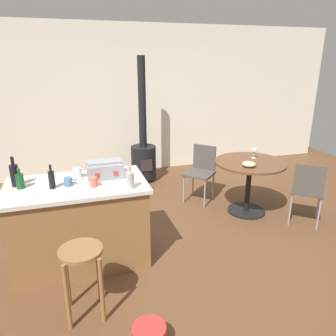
% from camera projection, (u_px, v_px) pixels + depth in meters
% --- Properties ---
extents(ground_plane, '(8.80, 8.80, 0.00)m').
position_uv_depth(ground_plane, '(190.00, 238.00, 3.90)').
color(ground_plane, brown).
extents(back_wall, '(8.00, 0.10, 2.70)m').
position_uv_depth(back_wall, '(139.00, 101.00, 5.96)').
color(back_wall, silver).
rests_on(back_wall, ground_plane).
extents(kitchen_island, '(1.40, 0.81, 0.89)m').
position_uv_depth(kitchen_island, '(80.00, 223.00, 3.35)').
color(kitchen_island, olive).
rests_on(kitchen_island, ground_plane).
extents(wooden_stool, '(0.36, 0.36, 0.64)m').
position_uv_depth(wooden_stool, '(82.00, 266.00, 2.60)').
color(wooden_stool, olive).
rests_on(wooden_stool, ground_plane).
extents(dining_table, '(0.96, 0.96, 0.76)m').
position_uv_depth(dining_table, '(249.00, 174.00, 4.41)').
color(dining_table, black).
rests_on(dining_table, ground_plane).
extents(folding_chair_near, '(0.56, 0.56, 0.86)m').
position_uv_depth(folding_chair_near, '(308.00, 189.00, 4.08)').
color(folding_chair_near, '#47423D').
rests_on(folding_chair_near, ground_plane).
extents(folding_chair_far, '(0.57, 0.57, 0.85)m').
position_uv_depth(folding_chair_far, '(201.00, 169.00, 4.83)').
color(folding_chair_far, '#47423D').
rests_on(folding_chair_far, ground_plane).
extents(wood_stove, '(0.44, 0.45, 2.14)m').
position_uv_depth(wood_stove, '(143.00, 153.00, 5.62)').
color(wood_stove, black).
rests_on(wood_stove, ground_plane).
extents(toolbox, '(0.37, 0.29, 0.18)m').
position_uv_depth(toolbox, '(105.00, 169.00, 3.38)').
color(toolbox, gray).
rests_on(toolbox, kitchen_island).
extents(bottle_0, '(0.08, 0.08, 0.20)m').
position_uv_depth(bottle_0, '(20.00, 181.00, 3.07)').
color(bottle_0, '#194C23').
rests_on(bottle_0, kitchen_island).
extents(bottle_1, '(0.06, 0.06, 0.24)m').
position_uv_depth(bottle_1, '(52.00, 179.00, 3.07)').
color(bottle_1, black).
rests_on(bottle_1, kitchen_island).
extents(bottle_2, '(0.08, 0.08, 0.23)m').
position_uv_depth(bottle_2, '(130.00, 180.00, 3.06)').
color(bottle_2, '#B7B2AD').
rests_on(bottle_2, kitchen_island).
extents(bottle_3, '(0.08, 0.08, 0.30)m').
position_uv_depth(bottle_3, '(15.00, 175.00, 3.12)').
color(bottle_3, black).
rests_on(bottle_3, kitchen_island).
extents(cup_0, '(0.12, 0.09, 0.10)m').
position_uv_depth(cup_0, '(77.00, 173.00, 3.36)').
color(cup_0, white).
rests_on(cup_0, kitchen_island).
extents(cup_1, '(0.11, 0.07, 0.10)m').
position_uv_depth(cup_1, '(94.00, 182.00, 3.12)').
color(cup_1, '#DB6651').
rests_on(cup_1, kitchen_island).
extents(cup_2, '(0.11, 0.08, 0.09)m').
position_uv_depth(cup_2, '(68.00, 182.00, 3.14)').
color(cup_2, '#4C7099').
rests_on(cup_2, kitchen_island).
extents(wine_glass, '(0.07, 0.07, 0.14)m').
position_uv_depth(wine_glass, '(254.00, 151.00, 4.47)').
color(wine_glass, silver).
rests_on(wine_glass, dining_table).
extents(serving_bowl, '(0.18, 0.18, 0.07)m').
position_uv_depth(serving_bowl, '(249.00, 164.00, 4.13)').
color(serving_bowl, tan).
rests_on(serving_bowl, dining_table).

